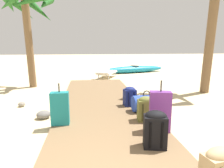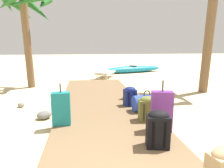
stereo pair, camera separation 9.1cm
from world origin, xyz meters
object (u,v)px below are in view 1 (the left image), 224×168
suitcase_teal (60,108)px  kayak (134,69)px  suitcase_purple (160,111)px  lounge_chair (106,71)px  backpack_navy (130,96)px  backpack_black (155,128)px  duffel_bag_blue (146,103)px  backpack_olive (146,108)px  palm_tree_far_left (27,12)px

suitcase_teal → kayak: 8.21m
suitcase_purple → lounge_chair: suitcase_purple is taller
backpack_navy → suitcase_teal: (-1.56, -1.04, 0.06)m
suitcase_teal → backpack_black: 1.83m
duffel_bag_blue → kayak: (1.37, 6.98, -0.07)m
backpack_black → lounge_chair: bearing=90.5°
suitcase_teal → backpack_black: bearing=-35.8°
backpack_navy → kayak: size_ratio=0.13×
backpack_olive → lounge_chair: 5.77m
suitcase_teal → palm_tree_far_left: size_ratio=0.23×
backpack_black → suitcase_purple: bearing=63.8°
suitcase_purple → backpack_black: (-0.27, -0.55, -0.06)m
backpack_black → backpack_olive: bearing=81.0°
backpack_olive → kayak: 7.72m
lounge_chair → duffel_bag_blue: bearing=-85.5°
backpack_black → kayak: (1.72, 8.62, -0.18)m
backpack_navy → duffel_bag_blue: 0.55m
duffel_bag_blue → palm_tree_far_left: (-3.32, 3.40, 2.43)m
backpack_olive → duffel_bag_blue: bearing=72.3°
backpack_black → palm_tree_far_left: 6.30m
backpack_olive → palm_tree_far_left: bearing=128.3°
suitcase_purple → palm_tree_far_left: size_ratio=0.26×
lounge_chair → kayak: bearing=45.3°
backpack_navy → palm_tree_far_left: bearing=136.1°
duffel_bag_blue → suitcase_purple: 1.11m
palm_tree_far_left → lounge_chair: palm_tree_far_left is taller
duffel_bag_blue → palm_tree_far_left: bearing=134.4°
backpack_navy → lounge_chair: 4.72m
suitcase_purple → lounge_chair: (-0.33, 6.27, -0.11)m
palm_tree_far_left → lounge_chair: (2.92, 1.78, -2.37)m
backpack_navy → lounge_chair: lounge_chair is taller
duffel_bag_blue → backpack_olive: backpack_olive is taller
suitcase_teal → palm_tree_far_left: 4.83m
kayak → suitcase_teal: bearing=-113.0°
backpack_black → lounge_chair: lounge_chair is taller
duffel_bag_blue → backpack_olive: 0.62m
kayak → backpack_black: bearing=-101.3°
backpack_black → palm_tree_far_left: bearing=120.5°
palm_tree_far_left → kayak: palm_tree_far_left is taller
duffel_bag_blue → backpack_olive: bearing=-107.7°
duffel_bag_blue → palm_tree_far_left: size_ratio=0.19×
backpack_black → backpack_navy: bearing=88.1°
lounge_chair → palm_tree_far_left: bearing=-148.6°
duffel_bag_blue → suitcase_teal: bearing=-162.7°
duffel_bag_blue → palm_tree_far_left: 5.34m
backpack_olive → palm_tree_far_left: (-3.14, 3.98, 2.35)m
backpack_navy → backpack_olive: 1.06m
backpack_olive → palm_tree_far_left: 5.59m
duffel_bag_blue → kayak: 7.11m
suitcase_purple → suitcase_teal: size_ratio=1.13×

